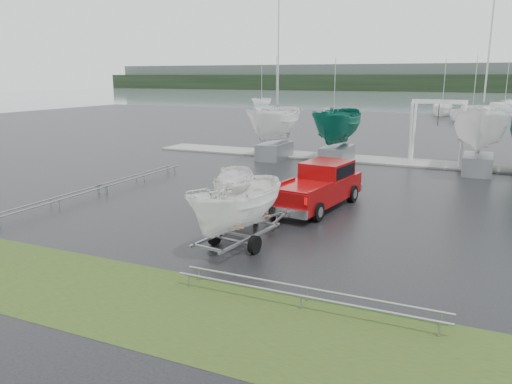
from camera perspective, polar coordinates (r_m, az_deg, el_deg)
name	(u,v)px	position (r m, az deg, el deg)	size (l,w,h in m)	color
ground_plane	(289,203)	(22.55, 3.84, -1.23)	(120.00, 120.00, 0.00)	black
lake	(449,101)	(120.83, 21.17, 9.63)	(300.00, 300.00, 0.00)	slate
grass_verge	(137,300)	(13.40, -13.47, -11.87)	(40.00, 40.00, 0.00)	#223313
dock	(357,159)	(34.77, 11.48, 3.72)	(30.00, 3.00, 0.12)	gray
treeline	(464,83)	(190.63, 22.69, 11.39)	(300.00, 8.00, 6.00)	black
far_hill	(466,77)	(198.61, 22.84, 11.98)	(300.00, 6.00, 10.00)	#4C5651
pickup_truck	(320,184)	(21.82, 7.30, 0.88)	(2.70, 5.92, 1.90)	maroon
trailer_hitched	(237,165)	(16.05, -2.20, 3.05)	(1.97, 3.73, 5.13)	gray
trailer_parked	(235,159)	(19.04, -2.43, 3.75)	(2.43, 3.78, 4.56)	gray
boat_hoist	(438,123)	(33.69, 20.05, 7.40)	(3.30, 2.18, 4.12)	silver
keelboat_0	(275,101)	(34.06, 2.19, 10.40)	(2.49, 3.20, 10.66)	gray
keelboat_1	(339,102)	(32.85, 9.46, 10.10)	(2.48, 3.20, 7.70)	gray
keelboat_2	(485,93)	(31.47, 24.68, 10.25)	(2.92, 3.20, 11.10)	gray
mast_rack_0	(140,175)	(27.68, -13.08, 1.90)	(0.56, 6.50, 0.06)	gray
mast_rack_1	(55,200)	(23.33, -22.03, -0.80)	(0.56, 6.50, 0.06)	gray
mast_rack_2	(304,292)	(12.69, 5.56, -11.30)	(7.00, 0.56, 0.06)	gray
moored_boat_0	(334,119)	(67.96, 8.86, 8.29)	(3.23, 3.25, 11.16)	white
moored_boat_1	(442,115)	(78.52, 20.45, 8.26)	(2.98, 3.05, 11.70)	white
moored_boat_2	(471,122)	(67.04, 23.40, 7.31)	(3.68, 3.68, 11.42)	white
moored_boat_4	(262,105)	(98.55, 0.65, 9.91)	(2.57, 2.62, 11.03)	white
moored_boat_5	(504,112)	(89.35, 26.46, 8.21)	(3.99, 4.03, 11.96)	white
moored_boat_6	(276,120)	(65.32, 2.31, 8.24)	(3.09, 3.11, 10.96)	white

